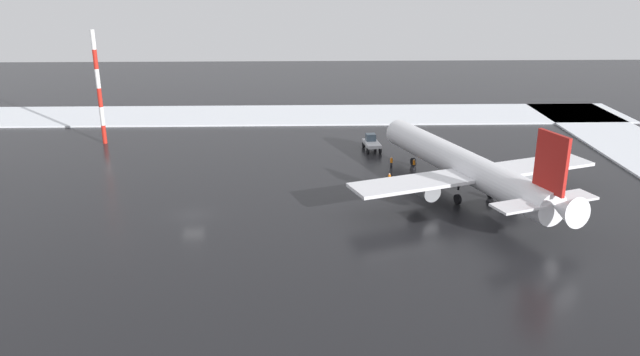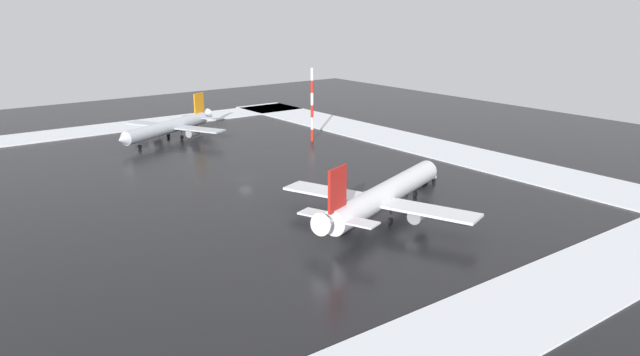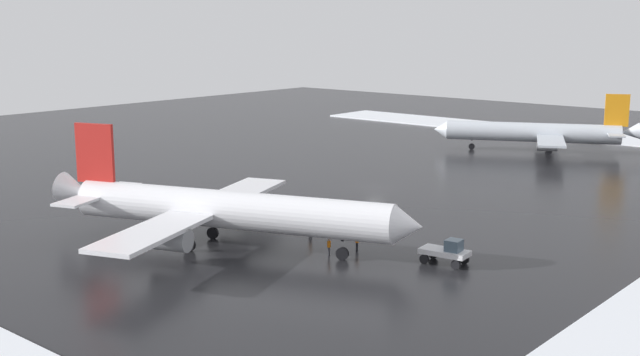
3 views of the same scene
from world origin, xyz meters
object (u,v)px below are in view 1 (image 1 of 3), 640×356
at_px(airplane_parked_starboard, 465,166).
at_px(ground_crew_near_tug, 391,162).
at_px(pushback_tug, 371,142).
at_px(ground_crew_by_nose_gear, 389,178).
at_px(antenna_mast, 99,88).
at_px(ground_crew_beside_wing, 414,164).

bearing_deg(airplane_parked_starboard, ground_crew_near_tug, 14.60).
bearing_deg(ground_crew_near_tug, pushback_tug, -5.15).
height_order(ground_crew_by_nose_gear, ground_crew_near_tug, same).
bearing_deg(pushback_tug, antenna_mast, 76.34).
xyz_separation_m(pushback_tug, antenna_mast, (43.80, -5.09, 7.96)).
relative_size(ground_crew_by_nose_gear, antenna_mast, 0.09).
relative_size(pushback_tug, antenna_mast, 0.26).
relative_size(airplane_parked_starboard, ground_crew_by_nose_gear, 22.80).
relative_size(ground_crew_near_tug, antenna_mast, 0.09).
height_order(ground_crew_by_nose_gear, antenna_mast, antenna_mast).
distance_m(ground_crew_beside_wing, ground_crew_near_tug, 3.29).
relative_size(airplane_parked_starboard, ground_crew_beside_wing, 22.80).
relative_size(ground_crew_beside_wing, antenna_mast, 0.09).
distance_m(airplane_parked_starboard, pushback_tug, 22.85).
distance_m(ground_crew_near_tug, antenna_mast, 48.65).
bearing_deg(ground_crew_by_nose_gear, antenna_mast, -94.19).
bearing_deg(ground_crew_beside_wing, ground_crew_by_nose_gear, -77.27).
bearing_deg(ground_crew_near_tug, ground_crew_beside_wing, -125.55).
distance_m(pushback_tug, ground_crew_beside_wing, 11.48).
distance_m(ground_crew_by_nose_gear, ground_crew_near_tug, 7.42).
bearing_deg(ground_crew_near_tug, airplane_parked_starboard, -162.18).
relative_size(ground_crew_beside_wing, ground_crew_near_tug, 1.00).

